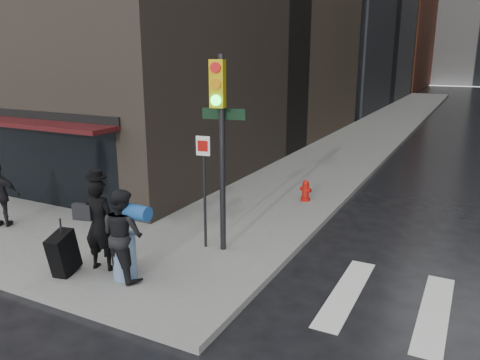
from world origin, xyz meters
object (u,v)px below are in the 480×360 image
object	(u,v)px
man_jeans	(123,234)
fire_hydrant	(306,192)
man_greycoat	(0,195)
man_overcoat	(92,229)
traffic_light	(219,129)

from	to	relation	value
man_jeans	fire_hydrant	world-z (taller)	man_jeans
man_greycoat	fire_hydrant	bearing A→B (deg)	-166.18
fire_hydrant	man_greycoat	bearing A→B (deg)	-137.68
man_jeans	fire_hydrant	bearing A→B (deg)	-91.11
man_greycoat	fire_hydrant	xyz separation A→B (m)	(6.26, 5.70, -0.55)
man_greycoat	fire_hydrant	distance (m)	8.48
man_overcoat	traffic_light	bearing A→B (deg)	-143.37
man_greycoat	fire_hydrant	world-z (taller)	man_greycoat
man_jeans	traffic_light	world-z (taller)	traffic_light
fire_hydrant	man_overcoat	bearing A→B (deg)	-109.27
fire_hydrant	man_jeans	bearing A→B (deg)	-102.80
man_overcoat	fire_hydrant	world-z (taller)	man_overcoat
traffic_light	fire_hydrant	world-z (taller)	traffic_light
traffic_light	man_greycoat	bearing A→B (deg)	-177.29
man_jeans	man_greycoat	distance (m)	4.85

